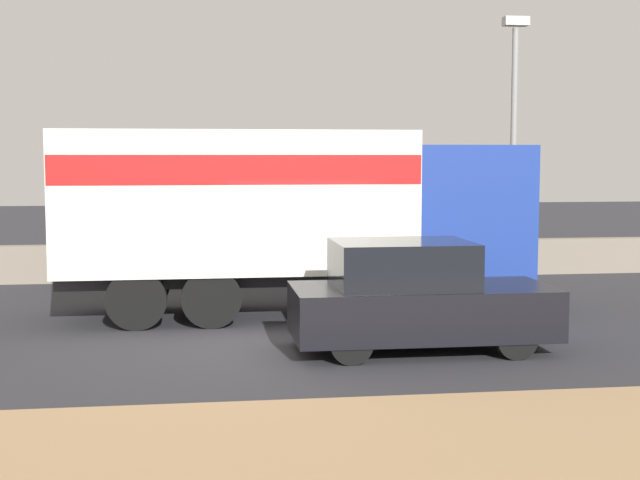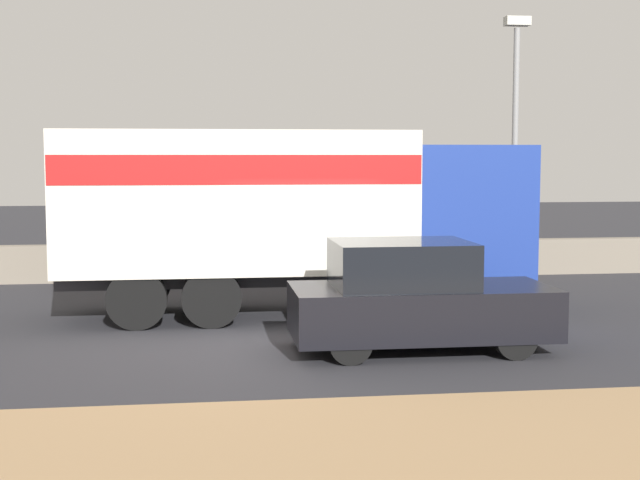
# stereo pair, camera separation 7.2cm
# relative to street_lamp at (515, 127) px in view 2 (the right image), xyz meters

# --- Properties ---
(ground_plane) EXTENTS (80.00, 80.00, 0.00)m
(ground_plane) POSITION_rel_street_lamp_xyz_m (-5.36, -6.23, -3.51)
(ground_plane) COLOR #2D2D33
(stone_wall_backdrop) EXTENTS (60.00, 0.35, 0.85)m
(stone_wall_backdrop) POSITION_rel_street_lamp_xyz_m (-5.36, 1.16, -3.08)
(stone_wall_backdrop) COLOR gray
(stone_wall_backdrop) RESTS_ON ground_plane
(street_lamp) EXTENTS (0.56, 0.28, 5.96)m
(street_lamp) POSITION_rel_street_lamp_xyz_m (0.00, 0.00, 0.00)
(street_lamp) COLOR gray
(street_lamp) RESTS_ON ground_plane
(box_truck) EXTENTS (8.23, 2.44, 3.29)m
(box_truck) POSITION_rel_street_lamp_xyz_m (-5.51, -3.63, -1.53)
(box_truck) COLOR navy
(box_truck) RESTS_ON ground_plane
(car_hatchback) EXTENTS (3.80, 1.70, 1.62)m
(car_hatchback) POSITION_rel_street_lamp_xyz_m (-3.94, -6.86, -2.73)
(car_hatchback) COLOR black
(car_hatchback) RESTS_ON ground_plane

